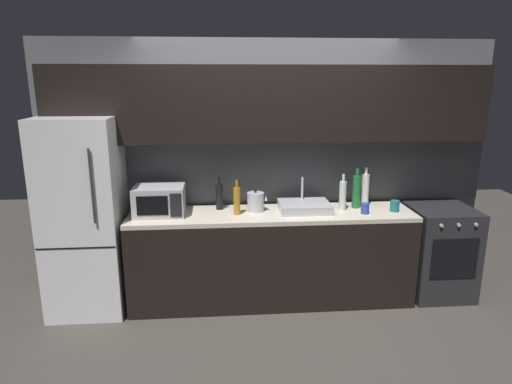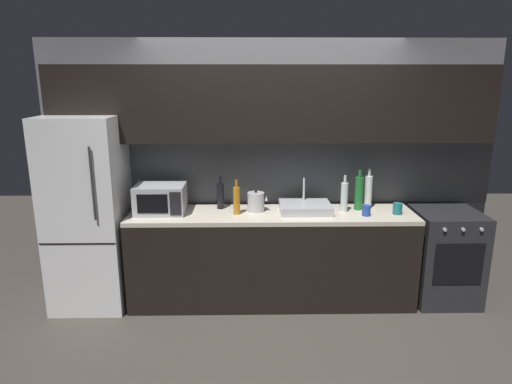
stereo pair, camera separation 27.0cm
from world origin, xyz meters
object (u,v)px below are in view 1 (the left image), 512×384
object	(u,v)px
refrigerator	(85,216)
mug_blue	(365,208)
wine_bottle_amber	(237,200)
oven_range	(439,251)
wine_bottle_dark	(219,196)
kettle	(256,202)
mug_teal	(395,206)
wine_bottle_green	(356,191)
wine_bottle_white	(365,190)
microwave	(159,201)
wine_bottle_clear	(343,195)

from	to	relation	value
refrigerator	mug_blue	size ratio (longest dim) A/B	17.88
mug_blue	wine_bottle_amber	bearing A→B (deg)	176.40
oven_range	wine_bottle_amber	distance (m)	2.10
oven_range	wine_bottle_dark	world-z (taller)	wine_bottle_dark
wine_bottle_amber	mug_blue	world-z (taller)	wine_bottle_amber
oven_range	kettle	distance (m)	1.92
wine_bottle_dark	mug_teal	xyz separation A→B (m)	(1.66, -0.22, -0.08)
refrigerator	wine_bottle_green	xyz separation A→B (m)	(2.56, 0.09, 0.16)
kettle	wine_bottle_white	xyz separation A→B (m)	(1.09, 0.09, 0.07)
oven_range	mug_teal	xyz separation A→B (m)	(-0.52, -0.06, 0.50)
mug_teal	microwave	bearing A→B (deg)	177.82
microwave	mug_blue	size ratio (longest dim) A/B	4.54
wine_bottle_white	wine_bottle_clear	size ratio (longest dim) A/B	1.11
wine_bottle_amber	mug_blue	distance (m)	1.20
wine_bottle_white	wine_bottle_clear	world-z (taller)	wine_bottle_white
wine_bottle_dark	oven_range	bearing A→B (deg)	-3.98
wine_bottle_clear	wine_bottle_white	bearing A→B (deg)	24.57
microwave	wine_bottle_clear	xyz separation A→B (m)	(1.73, 0.01, 0.01)
refrigerator	wine_bottle_clear	size ratio (longest dim) A/B	5.17
microwave	kettle	xyz separation A→B (m)	(0.90, 0.03, -0.04)
refrigerator	kettle	xyz separation A→B (m)	(1.58, 0.05, 0.09)
wine_bottle_white	wine_bottle_clear	distance (m)	0.28
wine_bottle_clear	kettle	bearing A→B (deg)	178.36
wine_bottle_clear	mug_blue	bearing A→B (deg)	-37.36
wine_bottle_clear	oven_range	bearing A→B (deg)	-1.55
wine_bottle_dark	mug_blue	bearing A→B (deg)	-10.94
refrigerator	wine_bottle_amber	size ratio (longest dim) A/B	5.54
wine_bottle_clear	wine_bottle_green	distance (m)	0.17
wine_bottle_dark	mug_blue	distance (m)	1.38
wine_bottle_white	mug_teal	xyz separation A→B (m)	(0.23, -0.21, -0.11)
kettle	wine_bottle_clear	size ratio (longest dim) A/B	0.59
refrigerator	oven_range	world-z (taller)	refrigerator
wine_bottle_amber	wine_bottle_green	world-z (taller)	wine_bottle_green
wine_bottle_white	oven_range	bearing A→B (deg)	-11.00
wine_bottle_dark	wine_bottle_clear	bearing A→B (deg)	-6.03
wine_bottle_green	mug_teal	size ratio (longest dim) A/B	3.66
microwave	wine_bottle_white	bearing A→B (deg)	3.60
wine_bottle_amber	mug_teal	bearing A→B (deg)	-1.11
wine_bottle_dark	wine_bottle_amber	bearing A→B (deg)	-49.19
refrigerator	microwave	distance (m)	0.69
microwave	wine_bottle_green	xyz separation A→B (m)	(1.88, 0.08, 0.03)
oven_range	wine_bottle_white	bearing A→B (deg)	169.00
refrigerator	wine_bottle_amber	xyz separation A→B (m)	(1.39, -0.04, 0.13)
refrigerator	mug_blue	xyz separation A→B (m)	(2.59, -0.11, 0.04)
oven_range	wine_bottle_white	size ratio (longest dim) A/B	2.31
kettle	refrigerator	bearing A→B (deg)	-178.19
mug_teal	refrigerator	bearing A→B (deg)	178.70
kettle	wine_bottle_green	world-z (taller)	wine_bottle_green
microwave	wine_bottle_clear	world-z (taller)	wine_bottle_clear
kettle	wine_bottle_clear	xyz separation A→B (m)	(0.83, -0.02, 0.05)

